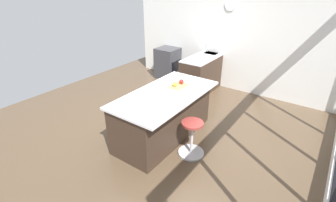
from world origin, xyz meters
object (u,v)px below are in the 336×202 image
object	(u,v)px
cutting_board	(179,86)
fruit_bowl	(181,77)
stool_by_window	(192,139)
kitchen_island	(164,115)
apple_red	(181,82)
apple_yellow	(175,84)
oven_range	(168,63)

from	to	relation	value
cutting_board	fruit_bowl	bearing A→B (deg)	-153.03
stool_by_window	kitchen_island	bearing A→B (deg)	-103.21
cutting_board	stool_by_window	bearing A→B (deg)	48.92
cutting_board	apple_red	bearing A→B (deg)	-178.64
cutting_board	apple_yellow	distance (m)	0.10
apple_yellow	stool_by_window	bearing A→B (deg)	54.34
oven_range	kitchen_island	distance (m)	3.12
cutting_board	fruit_bowl	xyz separation A→B (m)	(-0.35, -0.18, 0.03)
stool_by_window	cutting_board	xyz separation A→B (m)	(-0.55, -0.63, 0.61)
oven_range	apple_red	xyz separation A→B (m)	(2.10, 1.81, 0.52)
apple_red	fruit_bowl	distance (m)	0.31
oven_range	kitchen_island	bearing A→B (deg)	34.18
stool_by_window	apple_yellow	bearing A→B (deg)	-125.66
kitchen_island	cutting_board	distance (m)	0.60
kitchen_island	apple_red	xyz separation A→B (m)	(-0.49, 0.06, 0.51)
apple_red	fruit_bowl	xyz separation A→B (m)	(-0.26, -0.18, -0.03)
oven_range	apple_red	distance (m)	2.82
stool_by_window	fruit_bowl	bearing A→B (deg)	-138.07
cutting_board	fruit_bowl	world-z (taller)	fruit_bowl
cutting_board	kitchen_island	bearing A→B (deg)	-9.08
cutting_board	apple_yellow	world-z (taller)	apple_yellow
kitchen_island	cutting_board	size ratio (longest dim) A/B	5.67
stool_by_window	apple_yellow	distance (m)	1.07
stool_by_window	apple_yellow	size ratio (longest dim) A/B	7.06
oven_range	apple_yellow	distance (m)	2.92
stool_by_window	apple_red	size ratio (longest dim) A/B	6.91
oven_range	stool_by_window	xyz separation A→B (m)	(2.74, 2.45, -0.15)
oven_range	cutting_board	distance (m)	2.88
oven_range	apple_yellow	xyz separation A→B (m)	(2.26, 1.77, 0.52)
cutting_board	apple_red	size ratio (longest dim) A/B	4.02
oven_range	kitchen_island	xyz separation A→B (m)	(2.58, 1.75, 0.01)
apple_red	oven_range	bearing A→B (deg)	-139.15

